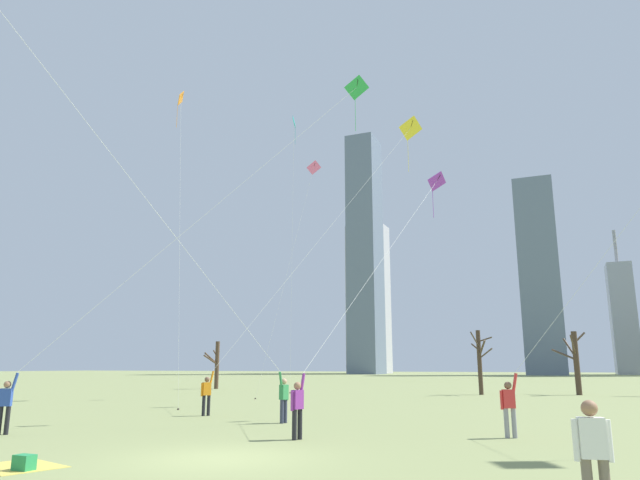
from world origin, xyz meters
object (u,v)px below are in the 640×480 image
Objects in this scene: distant_kite_drifting_left_teal at (294,150)px; distant_kite_low_near_trees_orange at (181,118)px; kite_flyer_midfield_center_purple at (323,365)px; picnic_spot at (22,464)px; distant_kite_drifting_right_pink at (310,184)px; kite_flyer_midfield_left_white at (617,255)px; bare_tree_right_of_center at (216,364)px; bare_tree_center at (575,360)px; bare_tree_left_of_center at (480,359)px; kite_flyer_foreground_left_yellow at (279,300)px; bystander_strolling_midfield at (594,454)px; kite_flyer_midfield_right_blue at (210,298)px; kite_flyer_far_back_green at (86,331)px.

distant_kite_low_near_trees_orange is at bearing -107.58° from distant_kite_drifting_left_teal.
kite_flyer_midfield_center_purple reaches higher than picnic_spot.
picnic_spot is at bearing -78.51° from distant_kite_drifting_right_pink.
distant_kite_low_near_trees_orange is 8.88× the size of picnic_spot.
kite_flyer_midfield_center_purple is 25.15m from distant_kite_drifting_right_pink.
kite_flyer_midfield_left_white is 4.28× the size of bare_tree_right_of_center.
distant_kite_drifting_left_teal is 26.12m from bare_tree_center.
distant_kite_low_near_trees_orange is 4.01× the size of bare_tree_left_of_center.
distant_kite_drifting_left_teal is 4.41× the size of bare_tree_center.
picnic_spot is at bearing -114.85° from kite_flyer_midfield_center_purple.
distant_kite_drifting_right_pink is 23.59m from bare_tree_center.
bare_tree_left_of_center reaches higher than picnic_spot.
kite_flyer_foreground_left_yellow is 10.77× the size of bystander_strolling_midfield.
kite_flyer_midfield_center_purple is at bearing -92.25° from bare_tree_left_of_center.
kite_flyer_midfield_center_purple is 10.79m from bystander_strolling_midfield.
bare_tree_left_of_center is 7.03m from bare_tree_center.
kite_flyer_midfield_center_purple is at bearing -61.97° from distant_kite_drifting_left_teal.
kite_flyer_midfield_center_purple is 37.95m from bare_tree_right_of_center.
distant_kite_drifting_right_pink is at bearing -140.52° from bare_tree_left_of_center.
distant_kite_drifting_right_pink is at bearing 103.96° from kite_flyer_midfield_right_blue.
distant_kite_low_near_trees_orange is (-5.67, 11.90, 13.69)m from kite_flyer_far_back_green.
kite_flyer_far_back_green is at bearing -64.36° from bare_tree_right_of_center.
distant_kite_drifting_right_pink is 10.79m from distant_kite_low_near_trees_orange.
kite_flyer_midfield_center_purple is at bearing 65.15° from picnic_spot.
distant_kite_drifting_left_teal reaches higher than bare_tree_center.
distant_kite_drifting_left_teal reaches higher than picnic_spot.
kite_flyer_midfield_center_purple is 0.53× the size of distant_kite_drifting_left_teal.
distant_kite_drifting_right_pink is 7.91× the size of picnic_spot.
bare_tree_right_of_center is at bearing 128.49° from kite_flyer_foreground_left_yellow.
kite_flyer_midfield_right_blue reaches higher than picnic_spot.
kite_flyer_midfield_left_white reaches higher than picnic_spot.
kite_flyer_midfield_right_blue is 24.59m from distant_kite_drifting_left_teal.
kite_flyer_midfield_center_purple is 22.35m from distant_kite_low_near_trees_orange.
distant_kite_drifting_left_teal is 10.19m from distant_kite_low_near_trees_orange.
kite_flyer_foreground_left_yellow is 26.35m from bare_tree_center.
bare_tree_center is at bearing 89.35° from bystander_strolling_midfield.
distant_kite_low_near_trees_orange is at bearing 162.02° from kite_flyer_midfield_left_white.
bare_tree_right_of_center is at bearing 143.43° from distant_kite_drifting_right_pink.
distant_kite_drifting_right_pink is 21.66m from bare_tree_right_of_center.
distant_kite_drifting_left_teal reaches higher than bystander_strolling_midfield.
bare_tree_right_of_center is at bearing 122.24° from kite_flyer_midfield_right_blue.
kite_flyer_midfield_left_white is at bearing -19.83° from kite_flyer_foreground_left_yellow.
kite_flyer_midfield_right_blue is at bearing -80.48° from kite_flyer_foreground_left_yellow.
kite_flyer_far_back_green is 7.05× the size of picnic_spot.
distant_kite_drifting_right_pink is 31.59m from picnic_spot.
distant_kite_low_near_trees_orange is (-20.74, 17.83, 16.00)m from bystander_strolling_midfield.
bare_tree_center is (-1.07, 27.78, -2.91)m from kite_flyer_midfield_left_white.
distant_kite_low_near_trees_orange is at bearing 132.96° from kite_flyer_midfield_right_blue.
kite_flyer_midfield_center_purple is at bearing 132.50° from bystander_strolling_midfield.
bystander_strolling_midfield is 36.47m from bare_tree_left_of_center.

